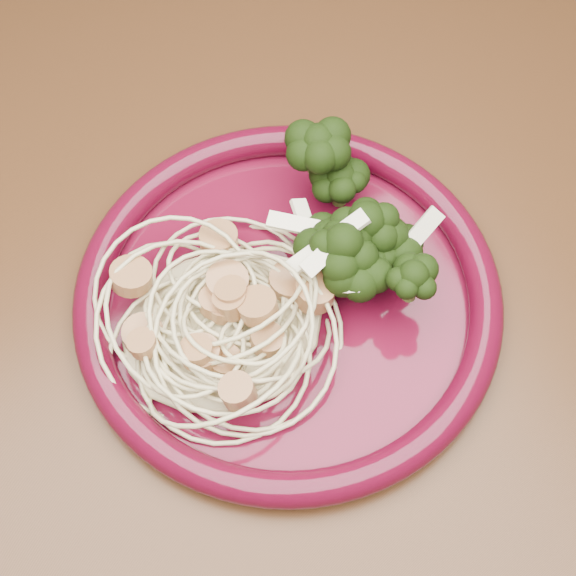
% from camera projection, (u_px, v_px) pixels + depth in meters
% --- Properties ---
extents(dining_table, '(1.20, 0.80, 0.75)m').
position_uv_depth(dining_table, '(163.00, 435.00, 0.58)').
color(dining_table, '#472814').
rests_on(dining_table, ground).
extents(dinner_plate, '(0.28, 0.28, 0.02)m').
position_uv_depth(dinner_plate, '(288.00, 296.00, 0.51)').
color(dinner_plate, '#4D091C').
rests_on(dinner_plate, dining_table).
extents(spaghetti_pile, '(0.13, 0.11, 0.03)m').
position_uv_depth(spaghetti_pile, '(222.00, 321.00, 0.49)').
color(spaghetti_pile, beige).
rests_on(spaghetti_pile, dinner_plate).
extents(scallop_cluster, '(0.13, 0.13, 0.04)m').
position_uv_depth(scallop_cluster, '(217.00, 292.00, 0.46)').
color(scallop_cluster, '#B37E4E').
rests_on(scallop_cluster, spaghetti_pile).
extents(broccoli_pile, '(0.09, 0.15, 0.05)m').
position_uv_depth(broccoli_pile, '(366.00, 240.00, 0.51)').
color(broccoli_pile, black).
rests_on(broccoli_pile, dinner_plate).
extents(onion_garnish, '(0.06, 0.09, 0.06)m').
position_uv_depth(onion_garnish, '(371.00, 212.00, 0.48)').
color(onion_garnish, '#F0EBC9').
rests_on(onion_garnish, broccoli_pile).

